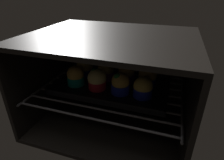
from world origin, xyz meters
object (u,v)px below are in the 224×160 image
at_px(muffin_row0_col2, 120,84).
at_px(muffin_row0_col3, 143,88).
at_px(muffin_row1_col2, 126,74).
at_px(muffin_row0_col0, 76,76).
at_px(muffin_row1_col0, 85,67).
at_px(muffin_row1_col1, 106,71).
at_px(baking_tray, 112,86).
at_px(muffin_row1_col3, 148,76).
at_px(muffin_row0_col1, 97,80).

relative_size(muffin_row0_col2, muffin_row0_col3, 1.09).
relative_size(muffin_row0_col3, muffin_row1_col2, 0.93).
distance_m(muffin_row0_col0, muffin_row0_col3, 0.27).
bearing_deg(muffin_row1_col0, muffin_row1_col1, 1.33).
distance_m(baking_tray, muffin_row1_col3, 0.15).
distance_m(muffin_row1_col1, muffin_row1_col3, 0.17).
relative_size(muffin_row0_col1, muffin_row1_col3, 0.94).
distance_m(muffin_row0_col2, muffin_row1_col0, 0.21).
bearing_deg(muffin_row0_col3, muffin_row1_col1, 152.19).
xyz_separation_m(muffin_row0_col2, muffin_row1_col3, (0.08, 0.09, 0.00)).
xyz_separation_m(muffin_row0_col1, muffin_row0_col3, (0.18, -0.00, -0.00)).
xyz_separation_m(muffin_row0_col2, muffin_row1_col0, (-0.18, 0.09, 0.00)).
bearing_deg(muffin_row1_col2, muffin_row1_col3, -2.03).
relative_size(muffin_row0_col1, muffin_row1_col0, 0.97).
relative_size(muffin_row1_col0, muffin_row1_col3, 0.97).
distance_m(muffin_row1_col2, muffin_row1_col3, 0.09).
relative_size(muffin_row0_col2, muffin_row1_col3, 0.93).
height_order(baking_tray, muffin_row0_col2, muffin_row0_col2).
height_order(baking_tray, muffin_row0_col3, muffin_row0_col3).
xyz_separation_m(muffin_row0_col0, muffin_row0_col1, (0.09, -0.00, 0.00)).
bearing_deg(muffin_row1_col2, muffin_row1_col0, -178.88).
bearing_deg(baking_tray, muffin_row0_col2, -45.41).
bearing_deg(muffin_row1_col2, muffin_row0_col2, -88.96).
xyz_separation_m(baking_tray, muffin_row0_col0, (-0.14, -0.04, 0.04)).
height_order(muffin_row1_col1, muffin_row1_col3, muffin_row1_col3).
bearing_deg(muffin_row0_col0, muffin_row0_col1, -2.20).
bearing_deg(muffin_row1_col3, muffin_row1_col1, 179.45).
bearing_deg(muffin_row0_col0, muffin_row1_col1, 42.04).
xyz_separation_m(muffin_row1_col1, muffin_row1_col3, (0.17, -0.00, 0.00)).
height_order(muffin_row1_col0, muffin_row1_col1, muffin_row1_col0).
height_order(baking_tray, muffin_row1_col0, muffin_row1_col0).
distance_m(muffin_row0_col1, muffin_row0_col3, 0.18).
xyz_separation_m(muffin_row0_col1, muffin_row1_col1, (0.00, 0.09, -0.00)).
bearing_deg(muffin_row0_col3, muffin_row1_col3, 88.99).
relative_size(muffin_row0_col1, muffin_row1_col2, 1.01).
distance_m(muffin_row0_col3, muffin_row1_col0, 0.28).
xyz_separation_m(baking_tray, muffin_row0_col3, (0.13, -0.05, 0.04)).
height_order(muffin_row0_col1, muffin_row1_col3, muffin_row1_col3).
height_order(muffin_row0_col0, muffin_row1_col1, muffin_row0_col0).
height_order(muffin_row0_col1, muffin_row1_col2, muffin_row0_col1).
distance_m(muffin_row1_col1, muffin_row1_col2, 0.09).
xyz_separation_m(muffin_row0_col0, muffin_row1_col0, (0.00, 0.08, 0.00)).
relative_size(muffin_row1_col1, muffin_row1_col3, 0.87).
bearing_deg(muffin_row0_col1, muffin_row1_col1, 88.42).
bearing_deg(muffin_row0_col1, muffin_row1_col3, 26.36).
bearing_deg(muffin_row1_col2, baking_tray, -135.55).
height_order(muffin_row0_col3, muffin_row1_col0, muffin_row1_col0).
bearing_deg(muffin_row0_col3, muffin_row1_col2, 132.39).
xyz_separation_m(muffin_row1_col1, muffin_row1_col2, (0.09, 0.00, 0.00)).
bearing_deg(muffin_row1_col1, baking_tray, -46.17).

